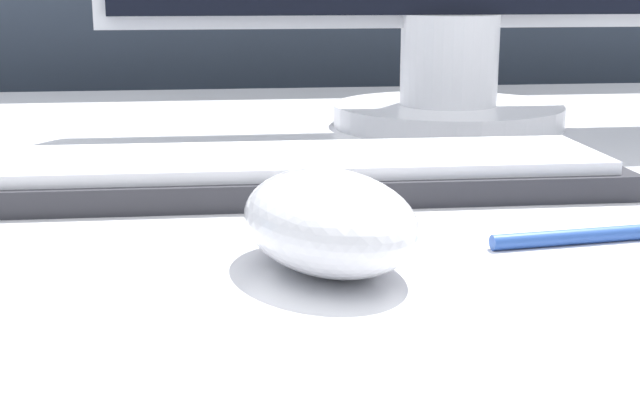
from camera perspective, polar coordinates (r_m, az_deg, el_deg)
name	(u,v)px	position (r m, az deg, el deg)	size (l,w,h in m)	color
partition_panel	(299,163)	(1.30, -1.33, 2.38)	(5.00, 0.03, 1.29)	#333D4C
computer_mouse_near	(329,221)	(0.41, 0.56, -1.36)	(0.10, 0.12, 0.05)	silver
keyboard	(292,173)	(0.57, -1.77, 1.74)	(0.42, 0.12, 0.02)	#28282D
pen	(618,234)	(0.49, 18.53, -2.05)	(0.14, 0.02, 0.01)	#284C9E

